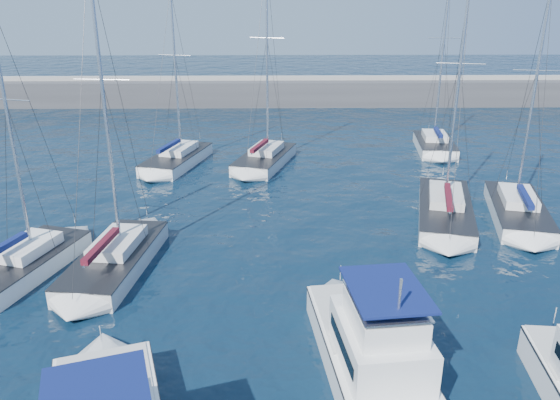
{
  "coord_description": "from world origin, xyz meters",
  "views": [
    {
      "loc": [
        -0.41,
        -17.42,
        13.25
      ],
      "look_at": [
        -0.0,
        9.5,
        3.0
      ],
      "focal_mm": 35.0,
      "sensor_mm": 36.0,
      "label": 1
    }
  ],
  "objects_px": {
    "sailboat_mid_a": "(24,263)",
    "sailboat_mid_b": "(116,259)",
    "sailboat_mid_d": "(445,209)",
    "motor_yacht_stbd_inner": "(373,353)",
    "sailboat_back_a": "(177,159)",
    "sailboat_back_c": "(435,145)",
    "sailboat_mid_e": "(518,210)",
    "sailboat_back_b": "(265,158)"
  },
  "relations": [
    {
      "from": "sailboat_mid_a",
      "to": "sailboat_mid_b",
      "type": "distance_m",
      "value": 4.5
    },
    {
      "from": "sailboat_mid_d",
      "to": "motor_yacht_stbd_inner",
      "type": "bearing_deg",
      "value": -100.63
    },
    {
      "from": "motor_yacht_stbd_inner",
      "to": "sailboat_back_a",
      "type": "xyz_separation_m",
      "value": [
        -11.38,
        26.8,
        -0.62
      ]
    },
    {
      "from": "sailboat_back_c",
      "to": "sailboat_mid_e",
      "type": "bearing_deg",
      "value": -79.6
    },
    {
      "from": "motor_yacht_stbd_inner",
      "to": "sailboat_mid_b",
      "type": "relative_size",
      "value": 0.6
    },
    {
      "from": "sailboat_back_a",
      "to": "sailboat_back_c",
      "type": "bearing_deg",
      "value": 25.91
    },
    {
      "from": "sailboat_mid_d",
      "to": "sailboat_back_c",
      "type": "xyz_separation_m",
      "value": [
        3.69,
        15.46,
        0.04
      ]
    },
    {
      "from": "motor_yacht_stbd_inner",
      "to": "sailboat_back_b",
      "type": "xyz_separation_m",
      "value": [
        -4.18,
        26.7,
        -0.6
      ]
    },
    {
      "from": "sailboat_mid_a",
      "to": "sailboat_mid_b",
      "type": "bearing_deg",
      "value": 21.55
    },
    {
      "from": "motor_yacht_stbd_inner",
      "to": "sailboat_mid_a",
      "type": "bearing_deg",
      "value": 146.41
    },
    {
      "from": "sailboat_back_b",
      "to": "sailboat_back_c",
      "type": "height_order",
      "value": "sailboat_back_b"
    },
    {
      "from": "sailboat_mid_e",
      "to": "sailboat_back_a",
      "type": "xyz_separation_m",
      "value": [
        -23.13,
        11.71,
        -0.0
      ]
    },
    {
      "from": "motor_yacht_stbd_inner",
      "to": "sailboat_mid_b",
      "type": "height_order",
      "value": "sailboat_mid_b"
    },
    {
      "from": "sailboat_mid_b",
      "to": "sailboat_back_a",
      "type": "bearing_deg",
      "value": 96.32
    },
    {
      "from": "motor_yacht_stbd_inner",
      "to": "sailboat_back_b",
      "type": "distance_m",
      "value": 27.03
    },
    {
      "from": "sailboat_mid_b",
      "to": "sailboat_back_c",
      "type": "relative_size",
      "value": 0.98
    },
    {
      "from": "sailboat_back_b",
      "to": "sailboat_mid_d",
      "type": "bearing_deg",
      "value": -26.84
    },
    {
      "from": "sailboat_back_a",
      "to": "sailboat_mid_d",
      "type": "bearing_deg",
      "value": -15.83
    },
    {
      "from": "sailboat_back_a",
      "to": "sailboat_back_c",
      "type": "xyz_separation_m",
      "value": [
        22.33,
        4.0,
        0.03
      ]
    },
    {
      "from": "sailboat_mid_d",
      "to": "sailboat_mid_e",
      "type": "relative_size",
      "value": 1.04
    },
    {
      "from": "sailboat_back_b",
      "to": "sailboat_mid_b",
      "type": "bearing_deg",
      "value": -94.61
    },
    {
      "from": "sailboat_mid_a",
      "to": "sailboat_back_b",
      "type": "height_order",
      "value": "sailboat_back_b"
    },
    {
      "from": "sailboat_mid_a",
      "to": "sailboat_mid_e",
      "type": "height_order",
      "value": "sailboat_mid_e"
    },
    {
      "from": "sailboat_mid_b",
      "to": "sailboat_back_c",
      "type": "distance_m",
      "value": 31.55
    },
    {
      "from": "sailboat_mid_a",
      "to": "sailboat_mid_e",
      "type": "xyz_separation_m",
      "value": [
        27.87,
        6.73,
        -0.01
      ]
    },
    {
      "from": "sailboat_back_b",
      "to": "sailboat_back_c",
      "type": "relative_size",
      "value": 1.03
    },
    {
      "from": "sailboat_back_b",
      "to": "sailboat_mid_a",
      "type": "bearing_deg",
      "value": -105.11
    },
    {
      "from": "sailboat_mid_a",
      "to": "sailboat_mid_b",
      "type": "height_order",
      "value": "sailboat_mid_b"
    },
    {
      "from": "motor_yacht_stbd_inner",
      "to": "sailboat_mid_a",
      "type": "xyz_separation_m",
      "value": [
        -16.12,
        8.36,
        -0.61
      ]
    },
    {
      "from": "sailboat_mid_a",
      "to": "sailboat_back_c",
      "type": "distance_m",
      "value": 35.16
    },
    {
      "from": "sailboat_mid_a",
      "to": "sailboat_back_a",
      "type": "bearing_deg",
      "value": 91.99
    },
    {
      "from": "sailboat_mid_a",
      "to": "sailboat_back_c",
      "type": "xyz_separation_m",
      "value": [
        27.07,
        22.43,
        0.03
      ]
    },
    {
      "from": "sailboat_mid_d",
      "to": "sailboat_back_b",
      "type": "bearing_deg",
      "value": 149.93
    },
    {
      "from": "sailboat_mid_b",
      "to": "sailboat_back_b",
      "type": "xyz_separation_m",
      "value": [
        7.45,
        17.93,
        0.01
      ]
    },
    {
      "from": "motor_yacht_stbd_inner",
      "to": "sailboat_mid_e",
      "type": "distance_m",
      "value": 19.14
    },
    {
      "from": "sailboat_mid_d",
      "to": "sailboat_back_c",
      "type": "relative_size",
      "value": 0.97
    },
    {
      "from": "sailboat_back_b",
      "to": "sailboat_back_c",
      "type": "distance_m",
      "value": 15.68
    },
    {
      "from": "sailboat_mid_b",
      "to": "sailboat_mid_e",
      "type": "xyz_separation_m",
      "value": [
        23.38,
        6.33,
        -0.01
      ]
    },
    {
      "from": "motor_yacht_stbd_inner",
      "to": "sailboat_back_c",
      "type": "relative_size",
      "value": 0.59
    },
    {
      "from": "sailboat_back_a",
      "to": "sailboat_back_b",
      "type": "bearing_deg",
      "value": 14.96
    },
    {
      "from": "motor_yacht_stbd_inner",
      "to": "sailboat_back_b",
      "type": "relative_size",
      "value": 0.57
    },
    {
      "from": "motor_yacht_stbd_inner",
      "to": "sailboat_back_a",
      "type": "distance_m",
      "value": 29.12
    }
  ]
}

